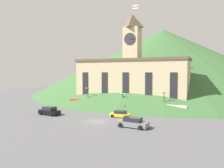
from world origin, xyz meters
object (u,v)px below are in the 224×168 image
street_lamp_center (88,93)px  street_lamp_left (164,97)px  car_yellow_coupe (120,114)px  pedestrian (125,108)px  car_gray_pickup (133,123)px  street_lamp_far_right (123,98)px  car_black_suv (49,111)px

street_lamp_center → street_lamp_left: bearing=0.0°
street_lamp_center → car_yellow_coupe: bearing=-32.8°
pedestrian → street_lamp_center: bearing=107.2°
street_lamp_center → car_gray_pickup: street_lamp_center is taller
car_gray_pickup → pedestrian: size_ratio=2.93×
street_lamp_far_right → car_gray_pickup: bearing=-63.2°
street_lamp_center → pedestrian: street_lamp_center is taller
car_black_suv → car_yellow_coupe: 15.69m
street_lamp_center → car_black_suv: street_lamp_center is taller
car_yellow_coupe → car_black_suv: bearing=-167.1°
pedestrian → street_lamp_left: bearing=-39.6°
street_lamp_left → car_black_suv: (-22.67, -12.04, -2.85)m
street_lamp_far_right → street_lamp_left: (10.01, 0.00, 0.55)m
car_black_suv → street_lamp_center: bearing=-96.9°
street_lamp_left → car_yellow_coupe: (-7.52, -7.98, -3.05)m
street_lamp_far_right → pedestrian: street_lamp_far_right is taller
street_lamp_center → street_lamp_far_right: street_lamp_center is taller
street_lamp_left → car_yellow_coupe: bearing=-133.3°
street_lamp_left → car_black_suv: street_lamp_left is taller
street_lamp_left → car_yellow_coupe: 11.38m
car_yellow_coupe → pedestrian: size_ratio=2.29×
pedestrian → street_lamp_far_right: bearing=59.8°
street_lamp_center → street_lamp_left: 19.91m
street_lamp_center → pedestrian: bearing=-14.2°
street_lamp_left → street_lamp_far_right: bearing=-180.0°
car_black_suv → street_lamp_left: bearing=-146.0°
street_lamp_far_right → street_lamp_left: size_ratio=0.83×
car_yellow_coupe → street_lamp_far_right: bearing=105.3°
car_black_suv → street_lamp_far_right: bearing=-130.4°
street_lamp_far_right → car_yellow_coupe: 8.73m
car_gray_pickup → car_yellow_coupe: car_gray_pickup is taller
street_lamp_far_right → car_black_suv: (-12.66, -12.04, -2.30)m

